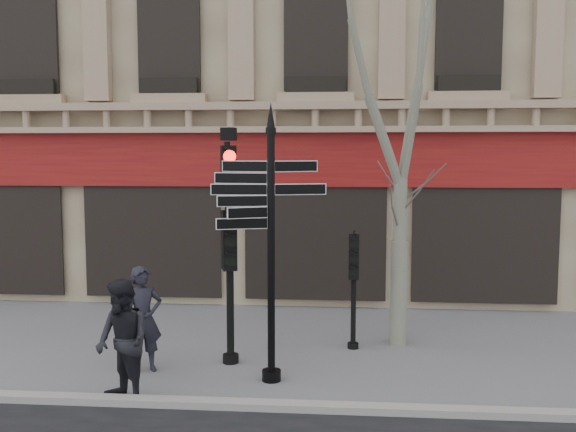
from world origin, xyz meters
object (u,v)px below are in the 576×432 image
at_px(pedestrian_a, 143,319).
at_px(traffic_signal_main, 229,216).
at_px(pedestrian_b, 122,342).
at_px(plane_tree, 403,55).
at_px(fingerpost, 271,196).
at_px(traffic_signal_secondary, 354,269).

bearing_deg(pedestrian_a, traffic_signal_main, -9.38).
height_order(pedestrian_a, pedestrian_b, pedestrian_b).
relative_size(plane_tree, pedestrian_a, 4.35).
height_order(plane_tree, pedestrian_b, plane_tree).
distance_m(fingerpost, traffic_signal_secondary, 2.78).
bearing_deg(plane_tree, pedestrian_a, -156.83).
bearing_deg(traffic_signal_main, pedestrian_a, -175.77).
xyz_separation_m(traffic_signal_main, plane_tree, (3.09, 1.35, 2.94)).
bearing_deg(plane_tree, pedestrian_b, -142.99).
bearing_deg(fingerpost, pedestrian_b, -158.45).
height_order(fingerpost, plane_tree, plane_tree).
distance_m(fingerpost, pedestrian_a, 3.12).
xyz_separation_m(fingerpost, pedestrian_a, (-2.25, 0.27, -2.15)).
height_order(traffic_signal_main, traffic_signal_secondary, traffic_signal_main).
bearing_deg(pedestrian_a, fingerpost, -38.31).
bearing_deg(traffic_signal_secondary, fingerpost, -124.54).
relative_size(fingerpost, traffic_signal_secondary, 2.06).
height_order(traffic_signal_secondary, plane_tree, plane_tree).
bearing_deg(traffic_signal_main, plane_tree, 5.86).
height_order(traffic_signal_main, pedestrian_b, traffic_signal_main).
bearing_deg(plane_tree, traffic_signal_main, -156.32).
xyz_separation_m(fingerpost, traffic_signal_main, (-0.83, 0.84, -0.42)).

